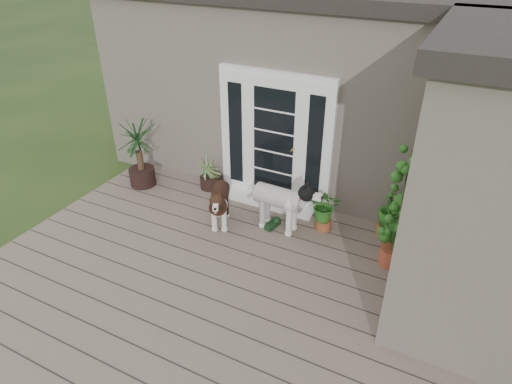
% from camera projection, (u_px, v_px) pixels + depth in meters
% --- Properties ---
extents(deck, '(6.20, 4.60, 0.12)m').
position_uv_depth(deck, '(216.00, 283.00, 5.81)').
color(deck, '#6B5B4C').
rests_on(deck, ground).
extents(house_main, '(7.40, 4.00, 3.10)m').
position_uv_depth(house_main, '(331.00, 84.00, 8.31)').
color(house_main, '#665E54').
rests_on(house_main, ground).
extents(house_wing, '(1.60, 2.40, 3.10)m').
position_uv_depth(house_wing, '(494.00, 199.00, 4.77)').
color(house_wing, '#665E54').
rests_on(house_wing, ground).
extents(door_unit, '(1.90, 0.14, 2.15)m').
position_uv_depth(door_unit, '(275.00, 139.00, 7.00)').
color(door_unit, white).
rests_on(door_unit, deck).
extents(door_step, '(1.60, 0.40, 0.05)m').
position_uv_depth(door_step, '(268.00, 201.00, 7.38)').
color(door_step, white).
rests_on(door_step, deck).
extents(brindle_dog, '(0.67, 0.90, 0.69)m').
position_uv_depth(brindle_dog, '(220.00, 205.00, 6.69)').
color(brindle_dog, '#341D13').
rests_on(brindle_dog, deck).
extents(white_dog, '(0.98, 0.45, 0.80)m').
position_uv_depth(white_dog, '(279.00, 206.00, 6.56)').
color(white_dog, silver).
rests_on(white_dog, deck).
extents(spider_plant, '(0.66, 0.66, 0.62)m').
position_uv_depth(spider_plant, '(210.00, 172.00, 7.67)').
color(spider_plant, '#8BA666').
rests_on(spider_plant, deck).
extents(yucca, '(0.98, 0.98, 1.23)m').
position_uv_depth(yucca, '(139.00, 153.00, 7.62)').
color(yucca, black).
rests_on(yucca, deck).
extents(herb_a, '(0.57, 0.57, 0.59)m').
position_uv_depth(herb_a, '(325.00, 212.00, 6.61)').
color(herb_a, '#2B5D1A').
rests_on(herb_a, deck).
extents(herb_b, '(0.61, 0.61, 0.67)m').
position_uv_depth(herb_b, '(395.00, 232.00, 6.10)').
color(herb_b, '#1C5418').
rests_on(herb_b, deck).
extents(herb_c, '(0.55, 0.55, 0.62)m').
position_uv_depth(herb_c, '(389.00, 217.00, 6.48)').
color(herb_c, '#224B15').
rests_on(herb_c, deck).
extents(sapling, '(0.60, 0.60, 1.76)m').
position_uv_depth(sapling, '(401.00, 209.00, 5.61)').
color(sapling, '#245317').
rests_on(sapling, deck).
extents(clog_left, '(0.17, 0.28, 0.08)m').
position_uv_depth(clog_left, '(279.00, 204.00, 7.29)').
color(clog_left, '#14331E').
rests_on(clog_left, deck).
extents(clog_right, '(0.21, 0.36, 0.10)m').
position_uv_depth(clog_right, '(273.00, 224.00, 6.77)').
color(clog_right, black).
rests_on(clog_right, deck).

